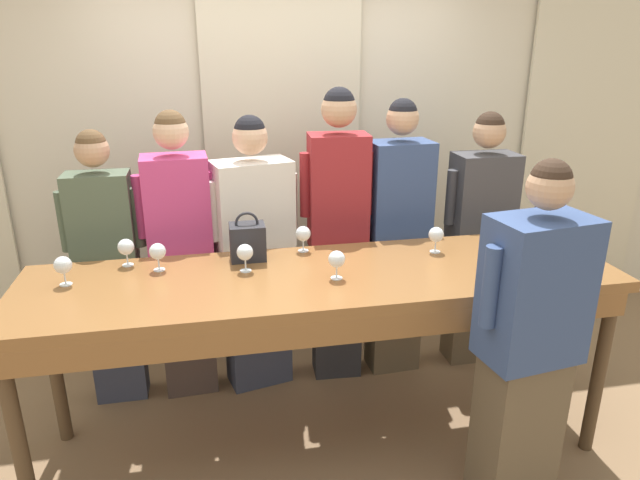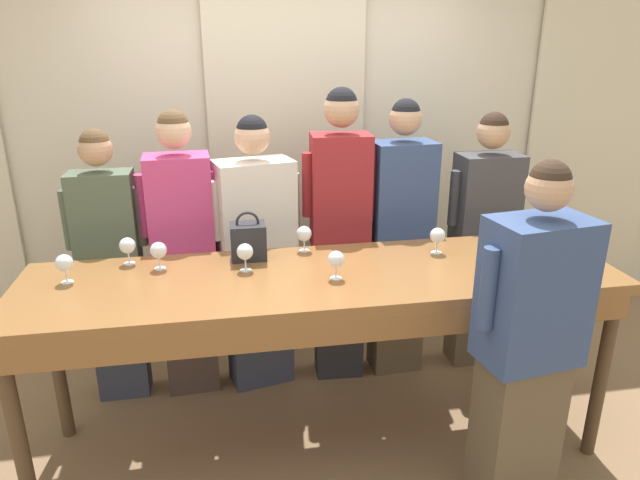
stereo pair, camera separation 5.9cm
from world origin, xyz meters
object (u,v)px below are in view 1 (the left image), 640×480
wine_glass_front_left (436,235)px  wine_glass_back_mid (337,260)px  guest_beige_cap (479,239)px  wine_glass_center_right (63,266)px  wine_glass_front_mid (126,247)px  guest_striped_shirt (338,234)px  guest_pink_top (182,256)px  wine_bottle (536,226)px  host_pouring (527,348)px  wine_glass_front_right (516,252)px  wine_glass_back_left (245,253)px  guest_cream_sweater (255,256)px  guest_navy_coat (397,239)px  guest_olive_jacket (108,267)px  tasting_bar (324,292)px  wine_glass_center_left (158,252)px  wine_glass_center_mid (303,234)px  handbag (248,241)px

wine_glass_front_left → wine_glass_back_mid: size_ratio=1.00×
guest_beige_cap → wine_glass_center_right: bearing=-166.3°
wine_glass_front_mid → guest_striped_shirt: guest_striped_shirt is taller
wine_glass_center_right → guest_pink_top: guest_pink_top is taller
wine_bottle → host_pouring: bearing=-121.0°
wine_glass_front_left → wine_glass_front_right: (0.29, -0.33, 0.00)m
wine_glass_center_right → wine_glass_back_left: bearing=0.0°
wine_glass_back_mid → guest_cream_sweater: bearing=113.5°
guest_striped_shirt → guest_beige_cap: size_ratio=1.09×
guest_navy_coat → wine_glass_back_left: bearing=-149.6°
wine_glass_front_left → guest_olive_jacket: 1.90m
tasting_bar → guest_olive_jacket: bearing=147.7°
guest_beige_cap → tasting_bar: bearing=-148.9°
wine_glass_center_right → guest_cream_sweater: (0.95, 0.59, -0.25)m
wine_glass_center_left → wine_glass_back_mid: 0.91m
wine_glass_center_mid → guest_olive_jacket: bearing=161.6°
wine_bottle → guest_striped_shirt: guest_striped_shirt is taller
guest_pink_top → guest_beige_cap: guest_pink_top is taller
wine_glass_center_mid → guest_striped_shirt: bearing=52.5°
host_pouring → guest_pink_top: bearing=139.4°
wine_glass_front_right → wine_glass_back_left: (-1.34, 0.26, 0.00)m
wine_glass_front_mid → guest_beige_cap: size_ratio=0.08×
wine_glass_center_left → guest_olive_jacket: guest_olive_jacket is taller
wine_glass_center_right → guest_olive_jacket: size_ratio=0.09×
handbag → wine_glass_back_left: handbag is taller
wine_glass_center_right → wine_glass_back_mid: (1.29, -0.18, 0.00)m
wine_glass_front_right → wine_glass_center_left: 1.80m
guest_olive_jacket → guest_beige_cap: guest_beige_cap is taller
wine_glass_front_left → guest_navy_coat: (-0.04, 0.52, -0.20)m
wine_glass_center_left → wine_glass_front_left: bearing=-1.3°
wine_glass_center_left → guest_cream_sweater: guest_cream_sweater is taller
wine_glass_back_mid → guest_pink_top: (-0.77, 0.77, -0.22)m
wine_glass_back_left → handbag: bearing=81.0°
wine_glass_center_left → wine_glass_center_mid: same height
wine_glass_front_left → wine_glass_center_left: size_ratio=1.00×
wine_glass_center_mid → wine_glass_front_right: bearing=-25.8°
wine_glass_front_right → wine_glass_back_mid: size_ratio=1.00×
wine_glass_center_left → guest_olive_jacket: bearing=124.5°
wine_glass_front_mid → wine_glass_back_mid: bearing=-20.4°
handbag → wine_glass_center_left: handbag is taller
wine_glass_front_right → guest_cream_sweater: (-1.24, 0.85, -0.25)m
handbag → wine_glass_front_mid: handbag is taller
wine_glass_center_right → wine_glass_back_mid: same height
wine_bottle → wine_glass_front_mid: (-2.21, 0.17, -0.03)m
wine_glass_back_left → host_pouring: 1.40m
wine_glass_center_mid → wine_glass_center_right: same height
guest_pink_top → guest_beige_cap: bearing=0.0°
handbag → tasting_bar: bearing=-40.5°
guest_pink_top → host_pouring: (1.52, -1.30, -0.06)m
wine_bottle → host_pouring: (-0.44, -0.74, -0.30)m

